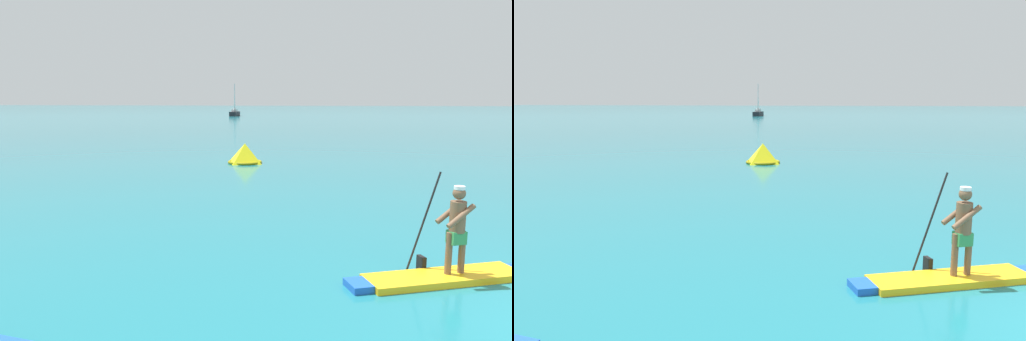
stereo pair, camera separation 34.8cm
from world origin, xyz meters
TOP-DOWN VIEW (x-y plane):
  - paddleboarder_mid_center at (-1.88, 1.76)m, footprint 3.39×1.72m
  - race_marker_buoy at (-7.99, 15.69)m, footprint 1.85×1.85m
  - sailboat_left_horizon at (-21.84, 78.71)m, footprint 1.30×4.46m

SIDE VIEW (x-z plane):
  - paddleboarder_mid_center at x=-1.88m, z-range -0.62..1.21m
  - race_marker_buoy at x=-7.99m, z-range -0.06..0.90m
  - sailboat_left_horizon at x=-21.84m, z-range -2.11..3.75m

